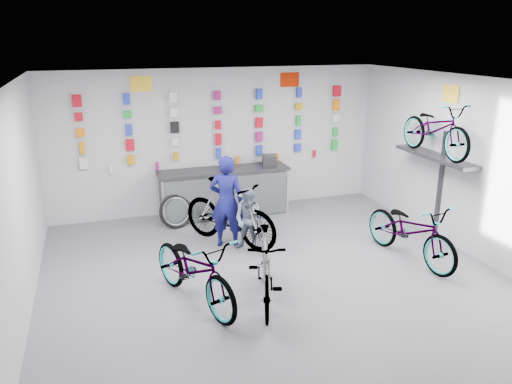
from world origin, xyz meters
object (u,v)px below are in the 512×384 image
object	(u,v)px
bike_right	(411,230)
customer	(249,220)
counter	(224,193)
bike_center	(265,269)
clerk	(227,202)
bike_service	(229,213)
bike_left	(195,269)

from	to	relation	value
bike_right	customer	distance (m)	2.72
counter	bike_center	xyz separation A→B (m)	(-0.38, -3.66, 0.04)
bike_center	clerk	bearing A→B (deg)	107.06
bike_center	bike_service	xyz separation A→B (m)	(0.08, 2.17, 0.07)
bike_center	bike_service	bearing A→B (deg)	105.35
clerk	bike_center	bearing A→B (deg)	116.11
bike_right	bike_service	distance (m)	3.12
counter	clerk	xyz separation A→B (m)	(-0.36, -1.56, 0.35)
bike_left	customer	xyz separation A→B (m)	(1.26, 1.49, 0.04)
counter	bike_right	bearing A→B (deg)	-52.18
bike_center	bike_right	world-z (taller)	bike_right
bike_left	bike_center	bearing A→B (deg)	-37.65
bike_left	clerk	size ratio (longest dim) A/B	1.21
bike_right	clerk	distance (m)	3.16
bike_center	bike_service	distance (m)	2.17
bike_service	customer	xyz separation A→B (m)	(0.25, -0.39, -0.03)
counter	bike_service	world-z (taller)	bike_service
bike_left	customer	bearing A→B (deg)	29.48
counter	customer	distance (m)	1.88
clerk	customer	bearing A→B (deg)	160.88
counter	customer	xyz separation A→B (m)	(-0.05, -1.88, 0.08)
bike_right	customer	world-z (taller)	customer
bike_left	bike_right	size ratio (longest dim) A/B	1.00
clerk	customer	size ratio (longest dim) A/B	1.47
bike_center	bike_right	size ratio (longest dim) A/B	0.87
counter	bike_service	size ratio (longest dim) A/B	1.35
bike_center	customer	size ratio (longest dim) A/B	1.54
bike_center	counter	bearing A→B (deg)	101.62
bike_left	counter	bearing A→B (deg)	48.59
counter	customer	world-z (taller)	customer
bike_center	bike_left	bearing A→B (deg)	179.92
bike_service	clerk	world-z (taller)	clerk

